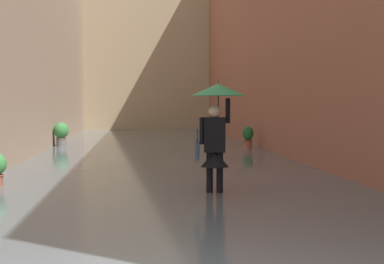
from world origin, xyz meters
TOP-DOWN VIEW (x-y plane):
  - ground_plane at (0.00, -14.97)m, footprint 74.83×74.83m
  - flood_water at (0.00, -14.97)m, footprint 8.29×35.93m
  - building_facade_far at (0.00, -30.83)m, footprint 11.09×1.80m
  - person_wading at (-0.76, -5.86)m, footprint 0.98×0.98m
  - potted_plant_mid_right at (3.44, -17.25)m, footprint 0.56×0.56m
  - potted_plant_near_left at (-3.29, -15.65)m, footprint 0.39×0.39m

SIDE VIEW (x-z plane):
  - ground_plane at x=0.00m, z-range 0.00..0.00m
  - flood_water at x=0.00m, z-range 0.00..0.10m
  - potted_plant_near_left at x=-3.29m, z-range 0.06..0.94m
  - potted_plant_mid_right at x=3.44m, z-range 0.09..1.07m
  - person_wading at x=-0.76m, z-range 0.40..2.52m
  - building_facade_far at x=0.00m, z-range 0.00..13.02m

